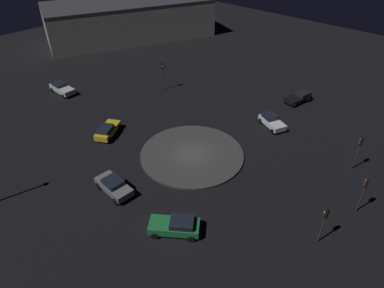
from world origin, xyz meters
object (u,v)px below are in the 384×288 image
object	(u,v)px
car_white	(272,121)
store_building	(130,19)
car_green	(176,226)
traffic_light_west	(364,189)
car_yellow	(107,130)
traffic_light_southwest	(359,147)
car_black	(299,97)
traffic_light_southeast	(163,71)
car_grey	(114,186)
traffic_light_west_near	(325,219)
car_silver	(62,88)

from	to	relation	value
car_white	store_building	bearing A→B (deg)	-170.30
car_green	traffic_light_west	world-z (taller)	traffic_light_west
car_yellow	traffic_light_west	distance (m)	28.60
traffic_light_southwest	store_building	xyz separation A→B (m)	(52.48, -11.88, 0.79)
car_black	traffic_light_southeast	size ratio (longest dim) A/B	1.01
car_yellow	car_grey	bearing A→B (deg)	-151.47
traffic_light_west_near	store_building	distance (m)	58.98
car_silver	store_building	bearing A→B (deg)	118.01
traffic_light_southeast	car_green	bearing A→B (deg)	-8.60
traffic_light_southwest	traffic_light_southeast	world-z (taller)	traffic_light_southeast
car_green	traffic_light_west_near	distance (m)	12.21
car_silver	traffic_light_west	xyz separation A→B (m)	(-41.92, -6.08, 2.06)
car_white	car_silver	distance (m)	31.28
traffic_light_southeast	traffic_light_west_near	bearing A→B (deg)	12.87
car_grey	traffic_light_west_near	distance (m)	19.37
car_yellow	car_silver	bearing A→B (deg)	52.16
traffic_light_west	car_yellow	bearing A→B (deg)	3.27
car_white	traffic_light_west	xyz separation A→B (m)	(-13.66, 7.33, 2.05)
car_green	car_white	xyz separation A→B (m)	(3.13, -20.40, -0.01)
car_green	traffic_light_southwest	bearing A→B (deg)	-149.67
traffic_light_west_near	store_building	xyz separation A→B (m)	(54.13, -23.41, 0.91)
car_green	traffic_light_west	bearing A→B (deg)	-166.03
car_black	traffic_light_southeast	xyz separation A→B (m)	(17.18, 10.55, 2.36)
car_grey	traffic_light_southwest	bearing A→B (deg)	-126.53
car_black	car_white	bearing A→B (deg)	16.82
car_silver	traffic_light_southeast	world-z (taller)	traffic_light_southeast
car_black	traffic_light_west	size ratio (longest dim) A/B	1.10
car_green	traffic_light_southeast	bearing A→B (deg)	-78.15
traffic_light_southwest	store_building	size ratio (longest dim) A/B	0.11
car_white	traffic_light_southwest	bearing A→B (deg)	16.20
car_grey	store_building	size ratio (longest dim) A/B	0.12
traffic_light_southeast	store_building	size ratio (longest dim) A/B	0.12
store_building	traffic_light_west	bearing A→B (deg)	94.63
car_silver	traffic_light_west	bearing A→B (deg)	7.18
traffic_light_southeast	traffic_light_west	world-z (taller)	traffic_light_southeast
car_white	car_black	xyz separation A→B (m)	(0.65, -8.33, -0.07)
car_yellow	car_grey	size ratio (longest dim) A/B	1.03
traffic_light_southwest	store_building	distance (m)	53.81
car_grey	traffic_light_southeast	size ratio (longest dim) A/B	1.00
car_yellow	traffic_light_southeast	bearing A→B (deg)	-12.11
traffic_light_southeast	traffic_light_west	distance (m)	31.91
car_grey	car_white	size ratio (longest dim) A/B	1.02
traffic_light_southeast	traffic_light_west_near	size ratio (longest dim) A/B	1.11
car_white	traffic_light_west_near	size ratio (longest dim) A/B	1.08
traffic_light_west_near	car_silver	bearing A→B (deg)	6.27
car_yellow	car_grey	xyz separation A→B (m)	(-8.77, 5.47, 0.04)
car_silver	traffic_light_southeast	size ratio (longest dim) A/B	1.04
store_building	car_yellow	bearing A→B (deg)	69.47
car_black	traffic_light_southeast	bearing A→B (deg)	-46.09
car_yellow	traffic_light_west_near	bearing A→B (deg)	-113.93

